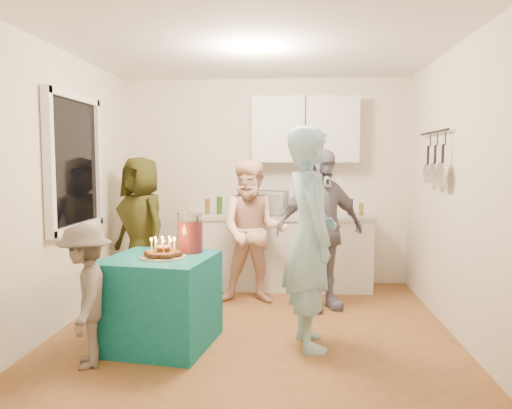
# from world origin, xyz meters

# --- Properties ---
(floor) EXTENTS (4.00, 4.00, 0.00)m
(floor) POSITION_xyz_m (0.00, 0.00, 0.00)
(floor) COLOR brown
(floor) RESTS_ON ground
(ceiling) EXTENTS (4.00, 4.00, 0.00)m
(ceiling) POSITION_xyz_m (0.00, 0.00, 2.60)
(ceiling) COLOR white
(ceiling) RESTS_ON floor
(back_wall) EXTENTS (3.60, 3.60, 0.00)m
(back_wall) POSITION_xyz_m (0.00, 2.00, 1.30)
(back_wall) COLOR silver
(back_wall) RESTS_ON floor
(left_wall) EXTENTS (4.00, 4.00, 0.00)m
(left_wall) POSITION_xyz_m (-1.80, 0.00, 1.30)
(left_wall) COLOR silver
(left_wall) RESTS_ON floor
(right_wall) EXTENTS (4.00, 4.00, 0.00)m
(right_wall) POSITION_xyz_m (1.80, 0.00, 1.30)
(right_wall) COLOR silver
(right_wall) RESTS_ON floor
(window_night) EXTENTS (0.04, 1.00, 1.20)m
(window_night) POSITION_xyz_m (-1.77, 0.30, 1.55)
(window_night) COLOR black
(window_night) RESTS_ON left_wall
(counter) EXTENTS (2.20, 0.58, 0.86)m
(counter) POSITION_xyz_m (0.20, 1.70, 0.43)
(counter) COLOR white
(counter) RESTS_ON floor
(countertop) EXTENTS (2.24, 0.62, 0.05)m
(countertop) POSITION_xyz_m (0.20, 1.70, 0.89)
(countertop) COLOR beige
(countertop) RESTS_ON counter
(upper_cabinet) EXTENTS (1.30, 0.30, 0.80)m
(upper_cabinet) POSITION_xyz_m (0.50, 1.85, 1.95)
(upper_cabinet) COLOR white
(upper_cabinet) RESTS_ON back_wall
(pot_rack) EXTENTS (0.12, 1.00, 0.60)m
(pot_rack) POSITION_xyz_m (1.72, 0.70, 1.60)
(pot_rack) COLOR black
(pot_rack) RESTS_ON right_wall
(microwave) EXTENTS (0.56, 0.43, 0.28)m
(microwave) POSITION_xyz_m (0.02, 1.70, 1.05)
(microwave) COLOR white
(microwave) RESTS_ON countertop
(party_table) EXTENTS (0.97, 0.97, 0.76)m
(party_table) POSITION_xyz_m (-0.77, -0.32, 0.38)
(party_table) COLOR #0F6464
(party_table) RESTS_ON floor
(donut_cake) EXTENTS (0.38, 0.38, 0.18)m
(donut_cake) POSITION_xyz_m (-0.73, -0.36, 0.85)
(donut_cake) COLOR #381C0C
(donut_cake) RESTS_ON party_table
(punch_jar) EXTENTS (0.22, 0.22, 0.34)m
(punch_jar) POSITION_xyz_m (-0.55, -0.10, 0.93)
(punch_jar) COLOR #B50E1E
(punch_jar) RESTS_ON party_table
(man_birthday) EXTENTS (0.57, 0.75, 1.85)m
(man_birthday) POSITION_xyz_m (0.50, -0.25, 0.93)
(man_birthday) COLOR #97C8DC
(man_birthday) RESTS_ON floor
(woman_back_left) EXTENTS (0.94, 0.90, 1.61)m
(woman_back_left) POSITION_xyz_m (-1.40, 1.23, 0.81)
(woman_back_left) COLOR #505217
(woman_back_left) RESTS_ON floor
(woman_back_center) EXTENTS (0.78, 0.61, 1.58)m
(woman_back_center) POSITION_xyz_m (-0.08, 1.02, 0.79)
(woman_back_center) COLOR #FFA385
(woman_back_center) RESTS_ON floor
(woman_back_right) EXTENTS (1.08, 0.79, 1.70)m
(woman_back_right) POSITION_xyz_m (0.64, 0.84, 0.85)
(woman_back_right) COLOR black
(woman_back_right) RESTS_ON floor
(child_near_left) EXTENTS (0.62, 0.80, 1.10)m
(child_near_left) POSITION_xyz_m (-1.22, -0.79, 0.55)
(child_near_left) COLOR #544B43
(child_near_left) RESTS_ON floor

